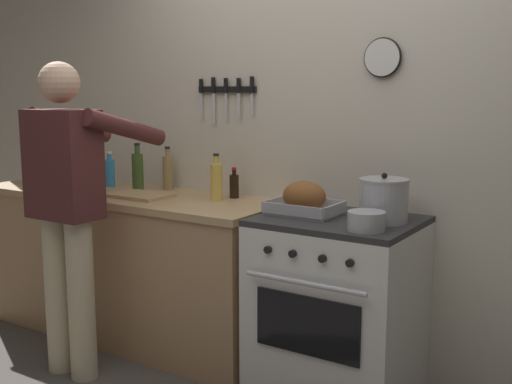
{
  "coord_description": "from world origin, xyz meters",
  "views": [
    {
      "loc": [
        1.53,
        -1.77,
        1.52
      ],
      "look_at": [
        -0.17,
        0.85,
        1.01
      ],
      "focal_mm": 44.49,
      "sensor_mm": 36.0,
      "label": 1
    }
  ],
  "objects_px": {
    "bottle_cooking_oil": "(216,181)",
    "bottle_soy_sauce": "(234,185)",
    "stove": "(337,306)",
    "bottle_vinegar": "(168,172)",
    "person_cook": "(68,200)",
    "saucepan": "(366,221)",
    "bottle_olive_oil": "(138,171)",
    "stock_pot": "(384,200)",
    "cutting_board": "(139,195)",
    "roasting_pan": "(304,200)",
    "bottle_dish_soap": "(110,172)"
  },
  "relations": [
    {
      "from": "bottle_dish_soap",
      "to": "bottle_vinegar",
      "type": "distance_m",
      "value": 0.42
    },
    {
      "from": "bottle_olive_oil",
      "to": "bottle_vinegar",
      "type": "height_order",
      "value": "bottle_olive_oil"
    },
    {
      "from": "person_cook",
      "to": "stove",
      "type": "bearing_deg",
      "value": -55.23
    },
    {
      "from": "stock_pot",
      "to": "stove",
      "type": "bearing_deg",
      "value": -169.73
    },
    {
      "from": "cutting_board",
      "to": "saucepan",
      "type": "bearing_deg",
      "value": -3.98
    },
    {
      "from": "saucepan",
      "to": "bottle_cooking_oil",
      "type": "distance_m",
      "value": 1.06
    },
    {
      "from": "bottle_olive_oil",
      "to": "saucepan",
      "type": "bearing_deg",
      "value": -8.71
    },
    {
      "from": "cutting_board",
      "to": "bottle_cooking_oil",
      "type": "distance_m",
      "value": 0.48
    },
    {
      "from": "bottle_cooking_oil",
      "to": "bottle_olive_oil",
      "type": "bearing_deg",
      "value": -178.71
    },
    {
      "from": "bottle_vinegar",
      "to": "stove",
      "type": "bearing_deg",
      "value": -9.85
    },
    {
      "from": "person_cook",
      "to": "cutting_board",
      "type": "distance_m",
      "value": 0.49
    },
    {
      "from": "saucepan",
      "to": "bottle_vinegar",
      "type": "height_order",
      "value": "bottle_vinegar"
    },
    {
      "from": "roasting_pan",
      "to": "stove",
      "type": "bearing_deg",
      "value": 1.97
    },
    {
      "from": "saucepan",
      "to": "bottle_cooking_oil",
      "type": "relative_size",
      "value": 0.64
    },
    {
      "from": "stove",
      "to": "stock_pot",
      "type": "xyz_separation_m",
      "value": [
        0.21,
        0.04,
        0.55
      ]
    },
    {
      "from": "bottle_cooking_oil",
      "to": "bottle_vinegar",
      "type": "relative_size",
      "value": 0.98
    },
    {
      "from": "roasting_pan",
      "to": "stock_pot",
      "type": "bearing_deg",
      "value": 6.4
    },
    {
      "from": "saucepan",
      "to": "bottle_cooking_oil",
      "type": "xyz_separation_m",
      "value": [
        -1.02,
        0.26,
        0.07
      ]
    },
    {
      "from": "person_cook",
      "to": "bottle_dish_soap",
      "type": "height_order",
      "value": "person_cook"
    },
    {
      "from": "roasting_pan",
      "to": "bottle_soy_sauce",
      "type": "height_order",
      "value": "bottle_soy_sauce"
    },
    {
      "from": "person_cook",
      "to": "bottle_soy_sauce",
      "type": "height_order",
      "value": "person_cook"
    },
    {
      "from": "saucepan",
      "to": "bottle_soy_sauce",
      "type": "height_order",
      "value": "bottle_soy_sauce"
    },
    {
      "from": "roasting_pan",
      "to": "bottle_olive_oil",
      "type": "distance_m",
      "value": 1.2
    },
    {
      "from": "bottle_olive_oil",
      "to": "roasting_pan",
      "type": "bearing_deg",
      "value": -3.45
    },
    {
      "from": "bottle_cooking_oil",
      "to": "bottle_soy_sauce",
      "type": "bearing_deg",
      "value": 71.54
    },
    {
      "from": "bottle_olive_oil",
      "to": "bottle_dish_soap",
      "type": "height_order",
      "value": "bottle_olive_oil"
    },
    {
      "from": "stove",
      "to": "bottle_dish_soap",
      "type": "bearing_deg",
      "value": 175.88
    },
    {
      "from": "saucepan",
      "to": "bottle_dish_soap",
      "type": "bearing_deg",
      "value": 171.0
    },
    {
      "from": "person_cook",
      "to": "saucepan",
      "type": "height_order",
      "value": "person_cook"
    },
    {
      "from": "stock_pot",
      "to": "saucepan",
      "type": "xyz_separation_m",
      "value": [
        0.01,
        -0.22,
        -0.06
      ]
    },
    {
      "from": "stock_pot",
      "to": "bottle_soy_sauce",
      "type": "bearing_deg",
      "value": 170.72
    },
    {
      "from": "person_cook",
      "to": "bottle_olive_oil",
      "type": "relative_size",
      "value": 5.58
    },
    {
      "from": "stock_pot",
      "to": "saucepan",
      "type": "height_order",
      "value": "stock_pot"
    },
    {
      "from": "roasting_pan",
      "to": "bottle_vinegar",
      "type": "height_order",
      "value": "bottle_vinegar"
    },
    {
      "from": "roasting_pan",
      "to": "bottle_olive_oil",
      "type": "height_order",
      "value": "bottle_olive_oil"
    },
    {
      "from": "person_cook",
      "to": "stock_pot",
      "type": "xyz_separation_m",
      "value": [
        1.5,
        0.61,
        0.05
      ]
    },
    {
      "from": "stove",
      "to": "bottle_olive_oil",
      "type": "height_order",
      "value": "bottle_olive_oil"
    },
    {
      "from": "stock_pot",
      "to": "bottle_soy_sauce",
      "type": "xyz_separation_m",
      "value": [
        -0.97,
        0.16,
        -0.03
      ]
    },
    {
      "from": "person_cook",
      "to": "bottle_vinegar",
      "type": "height_order",
      "value": "person_cook"
    },
    {
      "from": "roasting_pan",
      "to": "saucepan",
      "type": "bearing_deg",
      "value": -22.97
    },
    {
      "from": "bottle_cooking_oil",
      "to": "stove",
      "type": "bearing_deg",
      "value": -5.64
    },
    {
      "from": "person_cook",
      "to": "bottle_cooking_oil",
      "type": "height_order",
      "value": "person_cook"
    },
    {
      "from": "bottle_cooking_oil",
      "to": "bottle_soy_sauce",
      "type": "distance_m",
      "value": 0.13
    },
    {
      "from": "stove",
      "to": "person_cook",
      "type": "distance_m",
      "value": 1.49
    },
    {
      "from": "bottle_cooking_oil",
      "to": "bottle_soy_sauce",
      "type": "height_order",
      "value": "bottle_cooking_oil"
    },
    {
      "from": "person_cook",
      "to": "bottle_soy_sauce",
      "type": "relative_size",
      "value": 9.31
    },
    {
      "from": "person_cook",
      "to": "bottle_vinegar",
      "type": "distance_m",
      "value": 0.79
    },
    {
      "from": "stove",
      "to": "bottle_vinegar",
      "type": "bearing_deg",
      "value": 170.15
    },
    {
      "from": "cutting_board",
      "to": "bottle_soy_sauce",
      "type": "bearing_deg",
      "value": 29.87
    },
    {
      "from": "stove",
      "to": "person_cook",
      "type": "xyz_separation_m",
      "value": [
        -1.28,
        -0.57,
        0.5
      ]
    }
  ]
}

